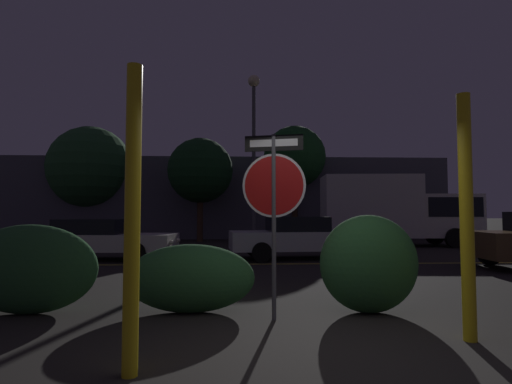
{
  "coord_description": "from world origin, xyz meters",
  "views": [
    {
      "loc": [
        -0.93,
        -4.18,
        1.43
      ],
      "look_at": [
        -0.53,
        4.86,
        1.93
      ],
      "focal_mm": 28.0,
      "sensor_mm": 36.0,
      "label": 1
    }
  ],
  "objects_px": {
    "yellow_pole_right": "(467,215)",
    "delivery_truck": "(397,209)",
    "street_lamp": "(254,127)",
    "yellow_pole_left": "(132,217)",
    "passing_car_1": "(96,239)",
    "passing_car_2": "(300,237)",
    "hedge_bush_1": "(191,278)",
    "hedge_bush_2": "(369,264)",
    "tree_0": "(200,171)",
    "stop_sign": "(274,188)",
    "hedge_bush_0": "(29,269)",
    "tree_1": "(295,157)",
    "tree_2": "(90,168)"
  },
  "relations": [
    {
      "from": "passing_car_2",
      "to": "tree_0",
      "type": "relative_size",
      "value": 0.87
    },
    {
      "from": "hedge_bush_1",
      "to": "tree_1",
      "type": "xyz_separation_m",
      "value": [
        3.89,
        16.62,
        4.18
      ]
    },
    {
      "from": "hedge_bush_0",
      "to": "hedge_bush_1",
      "type": "xyz_separation_m",
      "value": [
        2.31,
        -0.01,
        -0.15
      ]
    },
    {
      "from": "street_lamp",
      "to": "delivery_truck",
      "type": "bearing_deg",
      "value": 2.33
    },
    {
      "from": "passing_car_2",
      "to": "tree_0",
      "type": "height_order",
      "value": "tree_0"
    },
    {
      "from": "hedge_bush_0",
      "to": "street_lamp",
      "type": "distance_m",
      "value": 13.04
    },
    {
      "from": "hedge_bush_0",
      "to": "hedge_bush_1",
      "type": "distance_m",
      "value": 2.31
    },
    {
      "from": "tree_2",
      "to": "stop_sign",
      "type": "bearing_deg",
      "value": -63.19
    },
    {
      "from": "yellow_pole_right",
      "to": "hedge_bush_0",
      "type": "height_order",
      "value": "yellow_pole_right"
    },
    {
      "from": "hedge_bush_1",
      "to": "hedge_bush_0",
      "type": "bearing_deg",
      "value": 179.67
    },
    {
      "from": "yellow_pole_left",
      "to": "yellow_pole_right",
      "type": "xyz_separation_m",
      "value": [
        3.57,
        0.82,
        0.02
      ]
    },
    {
      "from": "hedge_bush_2",
      "to": "tree_1",
      "type": "height_order",
      "value": "tree_1"
    },
    {
      "from": "yellow_pole_left",
      "to": "hedge_bush_2",
      "type": "xyz_separation_m",
      "value": [
        2.86,
        2.14,
        -0.69
      ]
    },
    {
      "from": "stop_sign",
      "to": "hedge_bush_1",
      "type": "relative_size",
      "value": 1.35
    },
    {
      "from": "hedge_bush_0",
      "to": "yellow_pole_left",
      "type": "bearing_deg",
      "value": -48.02
    },
    {
      "from": "hedge_bush_0",
      "to": "tree_0",
      "type": "height_order",
      "value": "tree_0"
    },
    {
      "from": "hedge_bush_0",
      "to": "street_lamp",
      "type": "bearing_deg",
      "value": 72.42
    },
    {
      "from": "passing_car_2",
      "to": "hedge_bush_1",
      "type": "bearing_deg",
      "value": -26.47
    },
    {
      "from": "stop_sign",
      "to": "passing_car_2",
      "type": "bearing_deg",
      "value": 92.35
    },
    {
      "from": "delivery_truck",
      "to": "street_lamp",
      "type": "bearing_deg",
      "value": -83.44
    },
    {
      "from": "yellow_pole_right",
      "to": "tree_0",
      "type": "relative_size",
      "value": 0.52
    },
    {
      "from": "passing_car_1",
      "to": "tree_0",
      "type": "relative_size",
      "value": 0.92
    },
    {
      "from": "yellow_pole_right",
      "to": "street_lamp",
      "type": "xyz_separation_m",
      "value": [
        -1.94,
        13.06,
        3.89
      ]
    },
    {
      "from": "yellow_pole_right",
      "to": "delivery_truck",
      "type": "distance_m",
      "value": 14.08
    },
    {
      "from": "hedge_bush_0",
      "to": "passing_car_2",
      "type": "height_order",
      "value": "passing_car_2"
    },
    {
      "from": "yellow_pole_left",
      "to": "tree_1",
      "type": "bearing_deg",
      "value": 77.59
    },
    {
      "from": "hedge_bush_1",
      "to": "hedge_bush_2",
      "type": "distance_m",
      "value": 2.61
    },
    {
      "from": "yellow_pole_right",
      "to": "tree_2",
      "type": "distance_m",
      "value": 22.28
    },
    {
      "from": "stop_sign",
      "to": "yellow_pole_right",
      "type": "height_order",
      "value": "yellow_pole_right"
    },
    {
      "from": "hedge_bush_0",
      "to": "tree_1",
      "type": "distance_m",
      "value": 18.19
    },
    {
      "from": "yellow_pole_left",
      "to": "tree_2",
      "type": "xyz_separation_m",
      "value": [
        -7.68,
        19.86,
        2.73
      ]
    },
    {
      "from": "passing_car_1",
      "to": "tree_0",
      "type": "distance_m",
      "value": 9.18
    },
    {
      "from": "hedge_bush_2",
      "to": "tree_0",
      "type": "xyz_separation_m",
      "value": [
        -3.92,
        15.32,
        3.02
      ]
    },
    {
      "from": "yellow_pole_right",
      "to": "delivery_truck",
      "type": "relative_size",
      "value": 0.41
    },
    {
      "from": "passing_car_1",
      "to": "passing_car_2",
      "type": "xyz_separation_m",
      "value": [
        6.49,
        0.02,
        0.03
      ]
    },
    {
      "from": "tree_1",
      "to": "yellow_pole_left",
      "type": "bearing_deg",
      "value": -102.41
    },
    {
      "from": "tree_2",
      "to": "hedge_bush_0",
      "type": "bearing_deg",
      "value": -72.25
    },
    {
      "from": "yellow_pole_left",
      "to": "passing_car_2",
      "type": "distance_m",
      "value": 9.68
    },
    {
      "from": "stop_sign",
      "to": "tree_1",
      "type": "height_order",
      "value": "tree_1"
    },
    {
      "from": "tree_1",
      "to": "hedge_bush_0",
      "type": "bearing_deg",
      "value": -110.48
    },
    {
      "from": "hedge_bush_2",
      "to": "passing_car_2",
      "type": "relative_size",
      "value": 0.3
    },
    {
      "from": "stop_sign",
      "to": "yellow_pole_right",
      "type": "distance_m",
      "value": 2.38
    },
    {
      "from": "tree_0",
      "to": "hedge_bush_2",
      "type": "bearing_deg",
      "value": -75.64
    },
    {
      "from": "tree_0",
      "to": "yellow_pole_left",
      "type": "bearing_deg",
      "value": -86.5
    },
    {
      "from": "stop_sign",
      "to": "passing_car_1",
      "type": "xyz_separation_m",
      "value": [
        -4.97,
        7.36,
        -1.14
      ]
    },
    {
      "from": "delivery_truck",
      "to": "passing_car_2",
      "type": "bearing_deg",
      "value": -42.01
    },
    {
      "from": "tree_1",
      "to": "passing_car_1",
      "type": "bearing_deg",
      "value": -128.34
    },
    {
      "from": "yellow_pole_right",
      "to": "hedge_bush_2",
      "type": "distance_m",
      "value": 1.65
    },
    {
      "from": "yellow_pole_left",
      "to": "hedge_bush_2",
      "type": "bearing_deg",
      "value": 36.79
    },
    {
      "from": "yellow_pole_left",
      "to": "passing_car_1",
      "type": "relative_size",
      "value": 0.56
    }
  ]
}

